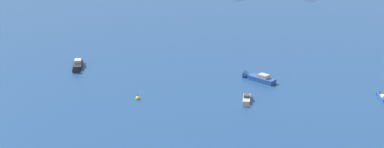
{
  "coord_description": "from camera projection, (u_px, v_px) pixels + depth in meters",
  "views": [
    {
      "loc": [
        -79.41,
        -84.3,
        61.09
      ],
      "look_at": [
        -0.02,
        -0.36,
        19.88
      ],
      "focal_mm": 53.56,
      "sensor_mm": 36.0,
      "label": 1
    }
  ],
  "objects": [
    {
      "name": "motorboat_ahead",
      "position": [
        78.0,
        66.0,
        186.89
      ],
      "size": [
        8.44,
        9.83,
        3.01
      ],
      "color": "black",
      "rests_on": "ground_plane"
    },
    {
      "name": "motorboat_near_centre",
      "position": [
        382.0,
        96.0,
        162.65
      ],
      "size": [
        4.55,
        5.14,
        1.59
      ],
      "color": "#23478C",
      "rests_on": "ground_plane"
    },
    {
      "name": "motorboat_far_stbd",
      "position": [
        258.0,
        78.0,
        176.06
      ],
      "size": [
        3.58,
        11.09,
        3.17
      ],
      "color": "#23478C",
      "rests_on": "ground_plane"
    },
    {
      "name": "marker_buoy",
      "position": [
        138.0,
        98.0,
        161.6
      ],
      "size": [
        1.1,
        1.1,
        2.1
      ],
      "color": "yellow",
      "rests_on": "ground_plane"
    },
    {
      "name": "motorboat_outer_ring_b",
      "position": [
        246.0,
        100.0,
        159.59
      ],
      "size": [
        7.27,
        6.41,
        2.24
      ],
      "color": "#9E9993",
      "rests_on": "ground_plane"
    }
  ]
}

